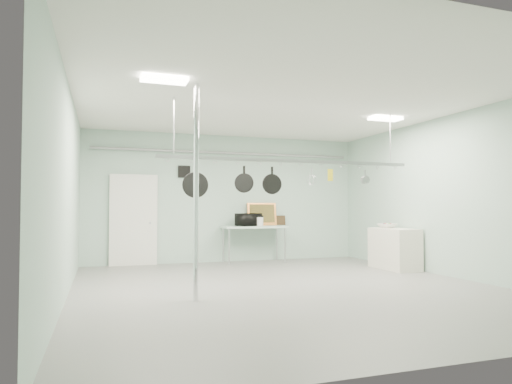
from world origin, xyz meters
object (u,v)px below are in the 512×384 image
object	(u,v)px
prep_table	(254,229)
fruit_bowl	(387,226)
skillet_left	(195,181)
skillet_mid	(244,179)
side_cabinet	(394,249)
microwave	(248,220)
chrome_pole	(196,191)
pot_rack	(291,159)
coffee_canister	(260,222)
skillet_right	(272,180)

from	to	relation	value
prep_table	fruit_bowl	world-z (taller)	fruit_bowl
prep_table	fruit_bowl	size ratio (longest dim) A/B	4.01
skillet_left	skillet_mid	world-z (taller)	same
fruit_bowl	skillet_left	size ratio (longest dim) A/B	0.70
side_cabinet	skillet_mid	world-z (taller)	skillet_mid
microwave	fruit_bowl	size ratio (longest dim) A/B	1.43
chrome_pole	skillet_left	bearing A→B (deg)	79.66
pot_rack	microwave	world-z (taller)	pot_rack
side_cabinet	fruit_bowl	distance (m)	0.57
prep_table	skillet_mid	size ratio (longest dim) A/B	3.44
skillet_mid	skillet_left	bearing A→B (deg)	-149.70
coffee_canister	skillet_left	size ratio (longest dim) A/B	0.39
prep_table	microwave	size ratio (longest dim) A/B	2.81
skillet_mid	fruit_bowl	bearing A→B (deg)	49.95
prep_table	pot_rack	world-z (taller)	pot_rack
skillet_mid	side_cabinet	bearing A→B (deg)	46.31
chrome_pole	skillet_left	xyz separation A→B (m)	(0.16, 0.90, 0.20)
microwave	skillet_right	distance (m)	3.43
chrome_pole	fruit_bowl	world-z (taller)	chrome_pole
prep_table	microwave	distance (m)	0.28
microwave	coffee_canister	distance (m)	0.28
coffee_canister	skillet_right	xyz separation A→B (m)	(-0.87, -3.18, 0.83)
microwave	skillet_mid	xyz separation A→B (m)	(-1.13, -3.29, 0.79)
skillet_right	pot_rack	bearing A→B (deg)	2.30
chrome_pole	skillet_right	bearing A→B (deg)	30.39
chrome_pole	skillet_mid	bearing A→B (deg)	41.54
coffee_canister	fruit_bowl	xyz separation A→B (m)	(2.45, -1.81, -0.07)
coffee_canister	skillet_left	distance (m)	3.97
prep_table	fruit_bowl	distance (m)	3.20
microwave	skillet_left	bearing A→B (deg)	40.43
coffee_canister	fruit_bowl	size ratio (longest dim) A/B	0.56
skillet_left	side_cabinet	bearing A→B (deg)	19.84
skillet_mid	skillet_right	distance (m)	0.52
microwave	skillet_right	bearing A→B (deg)	60.98
prep_table	skillet_left	size ratio (longest dim) A/B	2.82
skillet_right	coffee_canister	bearing A→B (deg)	76.99
skillet_right	skillet_mid	bearing A→B (deg)	-177.70
chrome_pole	side_cabinet	xyz separation A→B (m)	(4.85, 2.00, -1.15)
chrome_pole	microwave	world-z (taller)	chrome_pole
side_cabinet	skillet_mid	bearing A→B (deg)	-163.99
fruit_bowl	skillet_mid	bearing A→B (deg)	-160.35
side_cabinet	pot_rack	world-z (taller)	pot_rack
side_cabinet	skillet_left	size ratio (longest dim) A/B	2.11
coffee_canister	fruit_bowl	bearing A→B (deg)	-36.38
side_cabinet	skillet_right	world-z (taller)	skillet_right
side_cabinet	microwave	size ratio (longest dim) A/B	2.11
chrome_pole	skillet_mid	distance (m)	1.38
pot_rack	skillet_right	xyz separation A→B (m)	(-0.37, 0.00, -0.39)
microwave	skillet_right	xyz separation A→B (m)	(-0.61, -3.29, 0.78)
coffee_canister	skillet_mid	size ratio (longest dim) A/B	0.48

